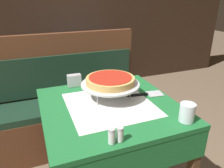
# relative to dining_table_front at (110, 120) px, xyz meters

# --- Properties ---
(dining_table_front) EXTENTS (0.84, 0.84, 0.77)m
(dining_table_front) POSITION_rel_dining_table_front_xyz_m (0.00, 0.00, 0.00)
(dining_table_front) COLOR #1E6B33
(dining_table_front) RESTS_ON ground_plane
(dining_table_rear) EXTENTS (0.75, 0.75, 0.77)m
(dining_table_rear) POSITION_rel_dining_table_front_xyz_m (0.27, 1.62, 0.01)
(dining_table_rear) COLOR #194799
(dining_table_rear) RESTS_ON ground_plane
(booth_bench) EXTENTS (1.41, 0.45, 1.09)m
(booth_bench) POSITION_rel_dining_table_front_xyz_m (-0.13, 0.76, -0.32)
(booth_bench) COLOR brown
(booth_bench) RESTS_ON ground_plane
(back_wall_panel) EXTENTS (6.00, 0.04, 2.40)m
(back_wall_panel) POSITION_rel_dining_table_front_xyz_m (0.00, 2.17, 0.55)
(back_wall_panel) COLOR black
(back_wall_panel) RESTS_ON ground_plane
(pizza_pan_stand) EXTENTS (0.38, 0.38, 0.10)m
(pizza_pan_stand) POSITION_rel_dining_table_front_xyz_m (0.04, 0.09, 0.21)
(pizza_pan_stand) COLOR #ADADB2
(pizza_pan_stand) RESTS_ON dining_table_front
(deep_dish_pizza) EXTENTS (0.32, 0.32, 0.04)m
(deep_dish_pizza) POSITION_rel_dining_table_front_xyz_m (0.04, 0.09, 0.25)
(deep_dish_pizza) COLOR tan
(deep_dish_pizza) RESTS_ON pizza_pan_stand
(pizza_server) EXTENTS (0.26, 0.10, 0.01)m
(pizza_server) POSITION_rel_dining_table_front_xyz_m (0.29, 0.04, 0.12)
(pizza_server) COLOR #BCBCC1
(pizza_server) RESTS_ON dining_table_front
(water_glass_near) EXTENTS (0.08, 0.08, 0.10)m
(water_glass_near) POSITION_rel_dining_table_front_xyz_m (0.32, -0.33, 0.17)
(water_glass_near) COLOR silver
(water_glass_near) RESTS_ON dining_table_front
(salt_shaker) EXTENTS (0.03, 0.03, 0.08)m
(salt_shaker) POSITION_rel_dining_table_front_xyz_m (-0.13, -0.37, 0.16)
(salt_shaker) COLOR silver
(salt_shaker) RESTS_ON dining_table_front
(pepper_shaker) EXTENTS (0.03, 0.03, 0.07)m
(pepper_shaker) POSITION_rel_dining_table_front_xyz_m (-0.09, -0.37, 0.16)
(pepper_shaker) COLOR silver
(pepper_shaker) RESTS_ON dining_table_front
(napkin_holder) EXTENTS (0.10, 0.05, 0.09)m
(napkin_holder) POSITION_rel_dining_table_front_xyz_m (-0.14, 0.37, 0.16)
(napkin_holder) COLOR #B2B2B7
(napkin_holder) RESTS_ON dining_table_front
(condiment_caddy) EXTENTS (0.13, 0.13, 0.14)m
(condiment_caddy) POSITION_rel_dining_table_front_xyz_m (0.22, 1.69, 0.15)
(condiment_caddy) COLOR black
(condiment_caddy) RESTS_ON dining_table_rear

